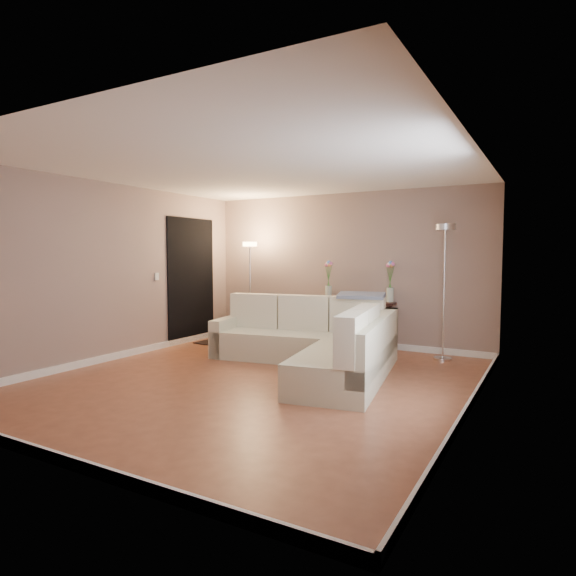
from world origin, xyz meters
The scene contains 23 objects.
floor centered at (0.00, 0.00, -0.01)m, with size 5.00×5.50×0.01m, color #945235.
ceiling centered at (0.00, 0.00, 2.60)m, with size 5.00×5.50×0.01m, color white.
wall_back centered at (0.00, 2.76, 1.30)m, with size 5.00×0.02×2.60m, color gray.
wall_front centered at (0.00, -2.76, 1.30)m, with size 5.00×0.02×2.60m, color gray.
wall_left centered at (-2.51, 0.00, 1.30)m, with size 0.02×5.50×2.60m, color gray.
wall_right centered at (2.51, 0.00, 1.30)m, with size 0.02×5.50×2.60m, color gray.
baseboard_back centered at (0.00, 2.73, 0.05)m, with size 5.00×0.03×0.10m, color white.
baseboard_front centered at (0.00, -2.73, 0.05)m, with size 5.00×0.03×0.10m, color white.
baseboard_left centered at (-2.48, 0.00, 0.05)m, with size 0.03×5.50×0.10m, color white.
baseboard_right centered at (2.48, 0.00, 0.05)m, with size 0.03×5.50×0.10m, color white.
doorway centered at (-2.48, 1.70, 1.10)m, with size 0.02×1.20×2.20m, color black.
switch_plate centered at (-2.48, 0.85, 1.20)m, with size 0.02×0.08×0.12m, color white.
sectional_sofa centered at (0.35, 1.02, 0.35)m, with size 3.04×2.66×0.94m.
throw_blanket centered at (0.71, 1.73, 0.96)m, with size 0.67×0.39×0.05m, color slate.
console_table centered at (0.23, 2.64, 0.44)m, with size 1.28×0.40×0.78m.
leaning_mirror centered at (0.31, 2.81, 1.15)m, with size 0.90×0.09×0.70m.
table_decor centered at (0.31, 2.61, 0.82)m, with size 0.54×0.13×0.13m.
flower_vase_left centered at (-0.22, 2.62, 1.07)m, with size 0.15×0.12×0.67m.
flower_vase_right centered at (0.85, 2.67, 1.07)m, with size 0.15×0.12×0.67m.
floor_lamp_lit centered at (-1.60, 2.26, 1.26)m, with size 0.27×0.27×1.78m.
floor_lamp_unlit centered at (1.77, 2.33, 1.41)m, with size 0.31×0.31×2.00m.
charcoal_rug centered at (-1.72, 1.93, 0.01)m, with size 1.16×0.87×0.02m, color black.
black_bag centered at (-1.92, 1.85, 0.15)m, with size 0.33×0.23×0.21m, color black.
Camera 1 is at (3.21, -4.92, 1.56)m, focal length 30.00 mm.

